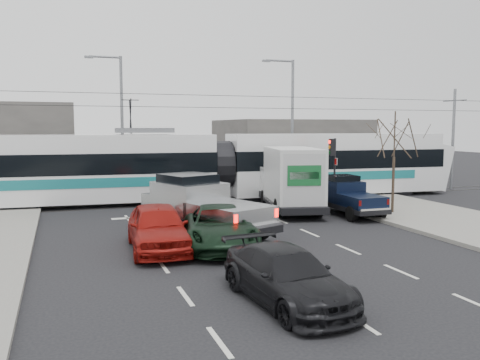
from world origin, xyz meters
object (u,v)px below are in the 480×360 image
object	(u,v)px
bare_tree	(395,139)
street_lamp_far	(119,116)
traffic_signal	(333,156)
dark_car	(287,276)
silver_pickup	(200,205)
navy_pickup	(347,196)
red_car	(158,227)
street_lamp_near	(290,116)
tram	(220,166)
box_truck	(291,180)
green_car	(219,227)

from	to	relation	value
bare_tree	street_lamp_far	world-z (taller)	street_lamp_far
traffic_signal	dark_car	bearing A→B (deg)	-123.62
silver_pickup	navy_pickup	world-z (taller)	silver_pickup
red_car	navy_pickup	bearing A→B (deg)	26.12
traffic_signal	street_lamp_far	size ratio (longest dim) A/B	0.40
navy_pickup	red_car	world-z (taller)	navy_pickup
bare_tree	dark_car	size ratio (longest dim) A/B	1.07
bare_tree	street_lamp_near	xyz separation A→B (m)	(-0.29, 11.50, 1.32)
tram	navy_pickup	world-z (taller)	tram
street_lamp_near	tram	world-z (taller)	street_lamp_near
traffic_signal	street_lamp_near	xyz separation A→B (m)	(0.84, 7.50, 2.37)
tram	silver_pickup	distance (m)	9.49
tram	silver_pickup	size ratio (longest dim) A/B	4.15
street_lamp_far	box_truck	distance (m)	13.58
silver_pickup	navy_pickup	distance (m)	8.30
bare_tree	navy_pickup	bearing A→B (deg)	157.97
bare_tree	navy_pickup	world-z (taller)	bare_tree
green_car	dark_car	world-z (taller)	green_car
green_car	dark_car	size ratio (longest dim) A/B	1.16
bare_tree	street_lamp_far	xyz separation A→B (m)	(-11.79, 13.50, 1.32)
street_lamp_far	green_car	xyz separation A→B (m)	(1.63, -17.10, -4.36)
street_lamp_near	tram	size ratio (longest dim) A/B	0.31
red_car	silver_pickup	bearing A→B (deg)	51.22
bare_tree	traffic_signal	world-z (taller)	bare_tree
street_lamp_near	silver_pickup	distance (m)	16.41
silver_pickup	red_car	xyz separation A→B (m)	(-2.18, -2.37, -0.36)
bare_tree	red_car	size ratio (longest dim) A/B	1.02
tram	navy_pickup	distance (m)	8.30
bare_tree	green_car	bearing A→B (deg)	-160.47
bare_tree	red_car	bearing A→B (deg)	-164.79
green_car	red_car	size ratio (longest dim) A/B	1.10
traffic_signal	box_truck	world-z (taller)	traffic_signal
navy_pickup	green_car	size ratio (longest dim) A/B	0.85
traffic_signal	navy_pickup	bearing A→B (deg)	-107.05
navy_pickup	silver_pickup	bearing A→B (deg)	-166.14
bare_tree	silver_pickup	world-z (taller)	bare_tree
navy_pickup	bare_tree	bearing A→B (deg)	-21.00
red_car	bare_tree	bearing A→B (deg)	19.04
navy_pickup	dark_car	xyz separation A→B (m)	(-8.22, -10.67, -0.27)
red_car	traffic_signal	bearing A→B (deg)	37.06
traffic_signal	red_car	distance (m)	13.56
box_truck	dark_car	xyz separation A→B (m)	(-5.98, -12.51, -0.96)
silver_pickup	red_car	size ratio (longest dim) A/B	1.42
red_car	dark_car	distance (m)	6.78
traffic_signal	navy_pickup	world-z (taller)	traffic_signal
tram	navy_pickup	xyz separation A→B (m)	(4.48, -6.89, -1.13)
navy_pickup	red_car	xyz separation A→B (m)	(-10.26, -4.21, -0.12)
silver_pickup	traffic_signal	bearing A→B (deg)	7.67
silver_pickup	dark_car	world-z (taller)	silver_pickup
navy_pickup	green_car	distance (m)	9.21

